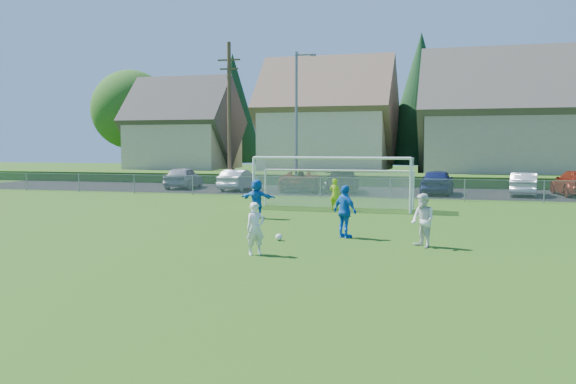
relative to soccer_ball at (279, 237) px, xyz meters
name	(u,v)px	position (x,y,z in m)	size (l,w,h in m)	color
ground	(190,282)	(-0.23, -6.10, -0.11)	(160.00, 160.00, 0.00)	#193D0C
asphalt_lot	(368,191)	(-0.23, 21.40, -0.10)	(60.00, 60.00, 0.00)	black
grass_embankment	(382,179)	(-0.23, 28.90, 0.29)	(70.00, 6.00, 0.80)	#1E420F
soccer_ball	(279,237)	(0.00, 0.00, 0.00)	(0.22, 0.22, 0.22)	white
player_white_a	(255,229)	(0.09, -2.56, 0.62)	(0.53, 0.35, 1.45)	white
player_white_b	(423,220)	(4.45, -0.06, 0.69)	(0.77, 0.60, 1.59)	white
player_blue_a	(345,211)	(1.91, 1.15, 0.75)	(1.01, 0.42, 1.73)	blue
player_blue_b	(257,199)	(-2.56, 5.44, 0.70)	(1.50, 0.48, 1.62)	blue
goalkeeper	(335,194)	(-0.07, 9.40, 0.63)	(0.54, 0.36, 1.48)	#ADDD1A
car_a	(183,178)	(-13.21, 20.90, 0.64)	(1.78, 4.43, 1.51)	#929399
car_b	(238,180)	(-8.82, 20.11, 0.59)	(1.47, 4.22, 1.39)	silver
car_c	(302,180)	(-4.49, 20.49, 0.62)	(2.43, 5.26, 1.46)	#64160B
car_d	(342,181)	(-1.78, 20.42, 0.62)	(2.04, 5.01, 1.46)	black
car_e	(437,182)	(4.18, 20.15, 0.67)	(1.84, 4.57, 1.56)	navy
car_f	(524,184)	(9.22, 20.54, 0.58)	(1.46, 4.20, 1.38)	silver
soccer_goal	(334,175)	(-0.23, 9.95, 1.52)	(7.42, 1.90, 2.50)	white
chainlink_fence	(355,188)	(-0.23, 15.90, 0.52)	(52.06, 0.06, 1.20)	gray
streetlight	(297,117)	(-4.68, 19.90, 4.73)	(1.38, 0.18, 9.00)	slate
utility_pole	(229,114)	(-9.73, 20.90, 5.04)	(1.60, 0.26, 10.00)	#473321
houses_row	(416,96)	(1.74, 36.36, 7.22)	(53.90, 11.45, 13.27)	tan
tree_row	(411,106)	(0.82, 42.63, 6.80)	(65.98, 12.36, 13.80)	#382616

